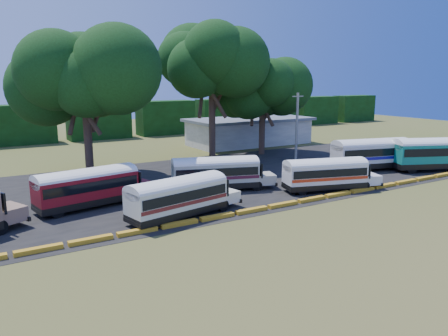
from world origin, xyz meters
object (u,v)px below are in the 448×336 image
bus_red (89,185)px  bus_cream_west (180,195)px  bus_teal (436,152)px  bus_white_red (327,173)px  tree_west (84,75)px

bus_red → bus_cream_west: bus_red is taller
bus_red → bus_teal: (35.99, -5.29, 0.28)m
bus_cream_west → bus_white_red: 14.65m
bus_red → tree_west: 13.27m
bus_cream_west → bus_white_red: bus_cream_west is taller
bus_red → bus_white_red: 20.34m
bus_cream_west → tree_west: bearing=87.3°
bus_teal → tree_west: bearing=177.9°
bus_white_red → tree_west: (-17.02, 15.64, 8.53)m
bus_white_red → bus_teal: 16.47m
bus_red → bus_white_red: size_ratio=1.06×
bus_red → tree_west: bearing=65.9°
tree_west → bus_white_red: bearing=-42.6°
bus_teal → bus_red: bearing=-166.0°
bus_white_red → tree_west: bearing=153.9°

